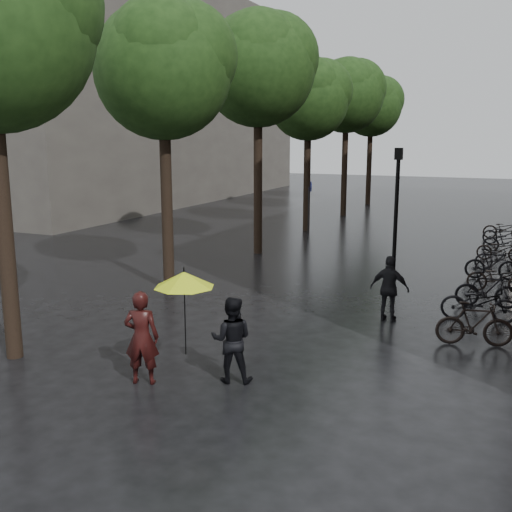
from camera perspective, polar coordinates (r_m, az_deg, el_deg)
The scene contains 10 objects.
ground at distance 10.11m, azimuth -9.65°, elevation -14.59°, with size 120.00×120.00×0.00m, color black.
bg_building at distance 44.77m, azimuth -13.85°, elevation 14.41°, with size 16.00×30.00×14.00m, color #47423D.
street_trees at distance 25.22m, azimuth 2.76°, elevation 15.79°, with size 4.33×34.03×8.91m.
person_burgundy at distance 10.99m, azimuth -10.84°, elevation -7.63°, with size 0.63×0.41×1.72m, color black.
person_black at distance 10.91m, azimuth -2.34°, elevation -7.95°, with size 0.77×0.60×1.58m, color black.
lime_umbrella at distance 10.57m, azimuth -6.87°, elevation -2.24°, with size 1.09×1.09×1.60m.
pedestrian_walking at distance 14.71m, azimuth 12.61°, elevation -3.06°, with size 0.94×0.39×1.60m, color black.
parked_bicycles at distance 21.06m, azimuth 22.05°, elevation -0.23°, with size 2.18×15.49×0.97m.
lamp_post at distance 17.64m, azimuth 13.23°, elevation 4.80°, with size 0.21×0.21×4.07m.
cycle_sign at distance 26.22m, azimuth 5.13°, elevation 5.28°, with size 0.13×0.45×2.46m.
Camera 1 is at (5.13, -7.51, 4.40)m, focal length 42.00 mm.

